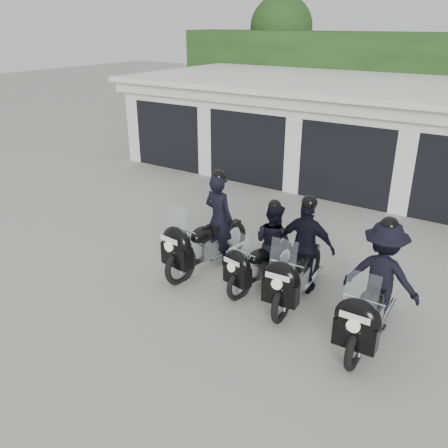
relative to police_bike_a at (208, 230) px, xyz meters
The scene contains 7 objects.
ground 1.28m from the police_bike_a, 20.71° to the right, with size 80.00×80.00×0.00m, color gray.
garage_block 7.79m from the police_bike_a, 83.19° to the left, with size 16.40×6.80×2.96m.
background_vegetation 12.79m from the police_bike_a, 84.13° to the left, with size 20.00×3.90×5.80m.
police_bike_a is the anchor object (origin of this frame).
police_bike_b 1.31m from the police_bike_a, ahead, with size 0.93×1.96×1.72m.
police_bike_c 2.04m from the police_bike_a, ahead, with size 1.11×2.26×1.96m.
police_bike_d 3.54m from the police_bike_a, ahead, with size 1.24×2.34×2.04m.
Camera 1 is at (4.14, -6.70, 4.69)m, focal length 38.00 mm.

